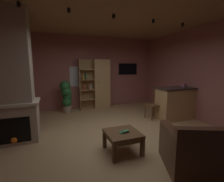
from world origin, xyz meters
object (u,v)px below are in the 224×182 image
(table_book_1, at_px, (126,131))
(dining_chair, at_px, (155,102))
(tissue_box, at_px, (184,85))
(leather_couch, at_px, (214,153))
(kitchen_bar_counter, at_px, (178,103))
(coffee_table, at_px, (123,136))
(wall_mounted_tv, at_px, (128,69))
(stone_fireplace, at_px, (13,84))
(potted_floor_plant, at_px, (66,95))
(bookshelf_cabinet, at_px, (99,84))
(table_book_0, at_px, (122,132))

(table_book_1, bearing_deg, dining_chair, 40.74)
(tissue_box, distance_m, leather_couch, 2.89)
(kitchen_bar_counter, distance_m, coffee_table, 2.86)
(dining_chair, relative_size, wall_mounted_tv, 1.06)
(stone_fireplace, distance_m, potted_floor_plant, 2.39)
(stone_fireplace, relative_size, kitchen_bar_counter, 1.99)
(bookshelf_cabinet, distance_m, potted_floor_plant, 1.39)
(coffee_table, distance_m, wall_mounted_tv, 4.33)
(tissue_box, xyz_separation_m, dining_chair, (-0.89, 0.25, -0.54))
(leather_couch, xyz_separation_m, table_book_0, (-1.18, 1.00, 0.12))
(coffee_table, distance_m, table_book_1, 0.13)
(potted_floor_plant, bearing_deg, bookshelf_cabinet, 11.01)
(stone_fireplace, xyz_separation_m, tissue_box, (4.80, -0.04, -0.23))
(tissue_box, distance_m, coffee_table, 3.10)
(table_book_0, xyz_separation_m, dining_chair, (1.86, 1.54, 0.11))
(kitchen_bar_counter, height_order, potted_floor_plant, potted_floor_plant)
(table_book_1, bearing_deg, potted_floor_plant, 104.67)
(table_book_1, distance_m, wall_mounted_tv, 4.31)
(coffee_table, bearing_deg, potted_floor_plant, 104.05)
(coffee_table, height_order, wall_mounted_tv, wall_mounted_tv)
(kitchen_bar_counter, xyz_separation_m, tissue_box, (0.18, -0.02, 0.56))
(wall_mounted_tv, bearing_deg, dining_chair, -91.55)
(kitchen_bar_counter, height_order, dining_chair, kitchen_bar_counter)
(coffee_table, bearing_deg, table_book_0, -126.57)
(bookshelf_cabinet, distance_m, coffee_table, 3.58)
(dining_chair, bearing_deg, potted_floor_plant, 147.13)
(table_book_0, bearing_deg, wall_mounted_tv, 62.67)
(table_book_1, bearing_deg, coffee_table, 142.69)
(dining_chair, bearing_deg, leather_couch, -104.94)
(stone_fireplace, xyz_separation_m, potted_floor_plant, (1.26, 1.91, -0.67))
(tissue_box, bearing_deg, stone_fireplace, 179.47)
(bookshelf_cabinet, relative_size, wall_mounted_tv, 2.26)
(table_book_1, relative_size, potted_floor_plant, 0.11)
(stone_fireplace, height_order, table_book_0, stone_fireplace)
(potted_floor_plant, relative_size, wall_mounted_tv, 1.35)
(bookshelf_cabinet, relative_size, kitchen_bar_counter, 1.35)
(bookshelf_cabinet, xyz_separation_m, table_book_0, (-0.55, -3.51, -0.56))
(bookshelf_cabinet, bearing_deg, table_book_1, -97.74)
(table_book_1, xyz_separation_m, wall_mounted_tv, (1.85, 3.72, 1.14))
(potted_floor_plant, height_order, wall_mounted_tv, wall_mounted_tv)
(tissue_box, distance_m, table_book_1, 3.05)
(table_book_0, height_order, potted_floor_plant, potted_floor_plant)
(table_book_1, bearing_deg, stone_fireplace, 147.55)
(leather_couch, relative_size, potted_floor_plant, 1.48)
(bookshelf_cabinet, bearing_deg, tissue_box, -45.07)
(table_book_1, distance_m, potted_floor_plant, 3.37)
(tissue_box, xyz_separation_m, coffee_table, (-2.73, -1.26, -0.75))
(tissue_box, xyz_separation_m, table_book_1, (-2.69, -1.30, -0.64))
(table_book_1, relative_size, dining_chair, 0.14)
(tissue_box, bearing_deg, bookshelf_cabinet, 134.93)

